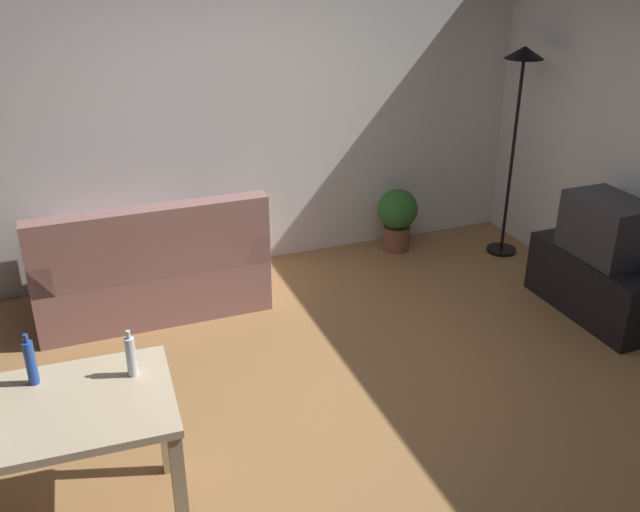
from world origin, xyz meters
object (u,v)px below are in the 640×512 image
at_px(tv, 607,228).
at_px(bottle_blue, 31,362).
at_px(desk, 38,430).
at_px(tv_stand, 596,284).
at_px(bottle_clear, 131,356).
at_px(torchiere_lamp, 520,95).
at_px(potted_plant, 397,215).
at_px(couch, 151,271).

height_order(tv, bottle_blue, bottle_blue).
height_order(tv, desk, tv).
distance_m(tv_stand, bottle_blue, 3.99).
xyz_separation_m(desk, bottle_blue, (0.01, 0.21, 0.22)).
bearing_deg(bottle_clear, desk, -165.56).
distance_m(tv, torchiere_lamp, 1.40).
bearing_deg(potted_plant, tv, -61.16).
bearing_deg(couch, bottle_blue, 68.07).
xyz_separation_m(torchiere_lamp, bottle_clear, (-3.45, -1.95, -0.55)).
height_order(tv_stand, torchiere_lamp, torchiere_lamp).
bearing_deg(bottle_blue, bottle_clear, -12.31).
bearing_deg(tv_stand, torchiere_lamp, 0.00).
height_order(tv_stand, tv, tv).
distance_m(tv_stand, bottle_clear, 3.59).
xyz_separation_m(couch, desk, (-0.79, -2.14, 0.34)).
relative_size(couch, bottle_blue, 6.47).
bearing_deg(couch, bottle_clear, 80.37).
bearing_deg(bottle_clear, torchiere_lamp, 29.49).
height_order(potted_plant, bottle_blue, bottle_blue).
relative_size(couch, bottle_clear, 7.05).
bearing_deg(desk, torchiere_lamp, 30.47).
bearing_deg(bottle_blue, tv_stand, 9.59).
height_order(torchiere_lamp, potted_plant, torchiere_lamp).
distance_m(bottle_blue, bottle_clear, 0.44).
distance_m(tv_stand, tv, 0.46).
bearing_deg(tv, tv_stand, 90.00).
height_order(tv_stand, bottle_clear, bottle_clear).
distance_m(tv_stand, torchiere_lamp, 1.68).
xyz_separation_m(tv, bottle_blue, (-3.89, -0.66, 0.17)).
height_order(couch, torchiere_lamp, torchiere_lamp).
bearing_deg(tv, desk, 102.51).
bearing_deg(desk, couch, 72.38).
distance_m(potted_plant, bottle_clear, 3.52).
relative_size(tv, desk, 0.49).
xyz_separation_m(desk, potted_plant, (3.02, 2.45, -0.32)).
height_order(potted_plant, bottle_clear, bottle_clear).
relative_size(couch, tv, 2.81).
bearing_deg(desk, potted_plant, 41.62).
height_order(tv_stand, desk, desk).
distance_m(tv, potted_plant, 1.85).
height_order(tv, potted_plant, tv).
xyz_separation_m(tv, torchiere_lamp, (-0.00, 1.20, 0.71)).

